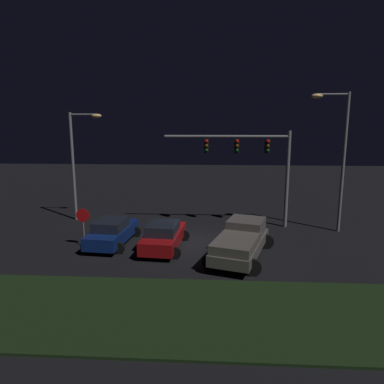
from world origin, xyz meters
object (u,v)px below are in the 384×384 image
Objects in this scene: street_lamp_right at (338,147)px; car_sedan_far at (112,232)px; car_sedan at (164,236)px; pickup_truck at (242,239)px; stop_sign at (83,220)px; street_lamp_left at (79,153)px; traffic_signal_gantry at (251,155)px.

car_sedan_far is at bearing -166.21° from street_lamp_right.
car_sedan_far is at bearing 84.62° from car_sedan.
pickup_truck is 9.16m from street_lamp_right.
car_sedan is 4.66m from stop_sign.
car_sedan_far is 0.51× the size of street_lamp_right.
pickup_truck is 1.26× the size of car_sedan_far.
street_lamp_left reaches higher than pickup_truck.
street_lamp_left reaches higher than stop_sign.
stop_sign is at bearing 114.18° from car_sedan_far.
car_sedan_far is at bearing 18.64° from stop_sign.
street_lamp_left reaches higher than traffic_signal_gantry.
pickup_truck is 7.04m from traffic_signal_gantry.
street_lamp_right reaches higher than pickup_truck.
street_lamp_left is at bearing 54.71° from car_sedan.
car_sedan is 12.19m from street_lamp_right.
stop_sign reaches higher than car_sedan_far.
street_lamp_left is at bearing 76.12° from pickup_truck.
car_sedan_far is 0.55× the size of traffic_signal_gantry.
pickup_truck is at bearing -96.73° from car_sedan_far.
street_lamp_right is 16.08m from stop_sign.
street_lamp_left is at bearing 175.22° from traffic_signal_gantry.
car_sedan and car_sedan_far have the same top height.
street_lamp_left is (-3.71, 5.19, 4.13)m from car_sedan_far.
traffic_signal_gantry is (0.98, 5.78, 3.90)m from pickup_truck.
traffic_signal_gantry is at bearing 171.03° from street_lamp_right.
car_sedan is 8.20m from traffic_signal_gantry.
stop_sign is at bearing -165.72° from street_lamp_right.
street_lamp_left is (-11.06, 6.79, 3.87)m from pickup_truck.
street_lamp_left reaches higher than car_sedan_far.
street_lamp_right is at bearing -64.74° from car_sedan.
pickup_truck is at bearing -99.67° from traffic_signal_gantry.
traffic_signal_gantry reaches higher than car_sedan_far.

